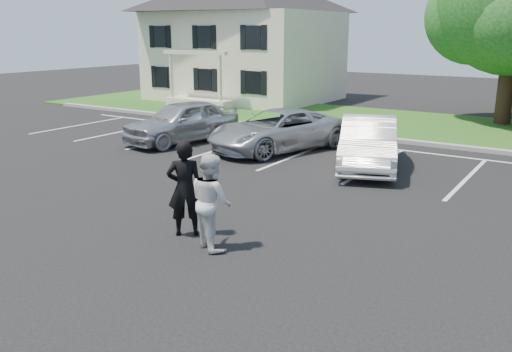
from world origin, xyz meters
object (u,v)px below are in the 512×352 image
at_px(man_black_suit, 185,189).
at_px(car_white_sedan, 368,143).
at_px(man_white_shirt, 211,201).
at_px(car_silver_west, 182,121).
at_px(house, 245,36).
at_px(car_silver_minivan, 277,130).

xyz_separation_m(man_black_suit, car_white_sedan, (1.04, 7.52, -0.23)).
xyz_separation_m(man_white_shirt, car_silver_west, (-7.28, 7.72, -0.15)).
bearing_deg(car_white_sedan, car_silver_west, 159.73).
height_order(house, car_silver_west, house).
height_order(man_black_suit, car_white_sedan, man_black_suit).
xyz_separation_m(car_silver_minivan, car_white_sedan, (3.65, -0.66, 0.05)).
bearing_deg(man_white_shirt, man_black_suit, 11.68).
relative_size(man_white_shirt, car_white_sedan, 0.40).
height_order(man_white_shirt, car_silver_west, man_white_shirt).
bearing_deg(car_silver_minivan, man_black_suit, -52.41).
distance_m(house, car_silver_minivan, 15.18).
distance_m(house, car_white_sedan, 18.07).
distance_m(car_silver_minivan, car_white_sedan, 3.71).
distance_m(man_black_suit, car_silver_minivan, 8.59).
distance_m(house, man_black_suit, 23.27).
bearing_deg(car_silver_west, house, 125.94).
bearing_deg(car_silver_west, man_white_shirt, -34.34).
bearing_deg(man_black_suit, car_white_sedan, -135.81).
distance_m(man_white_shirt, car_white_sedan, 7.76).
xyz_separation_m(house, car_white_sedan, (12.86, -12.33, -3.05)).
xyz_separation_m(house, man_white_shirt, (12.69, -20.09, -2.88)).
bearing_deg(car_silver_minivan, house, 148.15).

